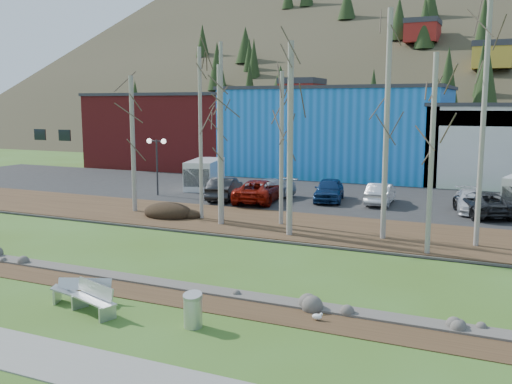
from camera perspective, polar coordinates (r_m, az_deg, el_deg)
The scene contains 34 objects.
ground at distance 18.38m, azimuth -9.09°, elevation -12.71°, with size 200.00×200.00×0.00m, color #395718.
footpath at distance 15.82m, azimuth -16.40°, elevation -16.56°, with size 80.00×2.00×0.04m, color slate.
dirt_strip at distance 20.04m, azimuth -5.72°, elevation -10.74°, with size 80.00×1.80×0.03m, color #382616.
near_bank_rocks at distance 20.86m, azimuth -4.32°, elevation -9.96°, with size 80.00×0.80×0.50m, color #47423D, non-canonical shape.
river at distance 24.37m, azimuth 0.35°, elevation -7.16°, with size 80.00×8.00×0.90m, color black, non-canonical shape.
far_bank_rocks at distance 28.03m, azimuth 3.79°, elevation -5.05°, with size 80.00×0.80×0.46m, color #47423D, non-canonical shape.
far_bank at distance 30.96m, azimuth 5.89°, elevation -3.61°, with size 80.00×7.00×0.15m, color #382616.
parking_lot at distance 40.88m, azimuth 10.60°, elevation -0.69°, with size 80.00×14.00×0.14m, color black.
building_brick at distance 62.95m, azimuth -7.83°, elevation 6.18°, with size 16.32×12.24×7.80m.
building_blue at distance 55.48m, azimuth 8.19°, elevation 6.08°, with size 20.40×12.24×8.30m.
hillside at distance 99.24m, azimuth 19.43°, elevation 14.57°, with size 160.00×72.00×35.00m, color #322E1D, non-canonical shape.
bench_intact at distance 19.38m, azimuth -15.91°, elevation -10.25°, with size 2.03×1.15×0.98m.
bench_damaged at distance 20.56m, azimuth -17.11°, elevation -9.41°, with size 1.92×1.21×0.82m.
litter_bin at distance 17.70m, azimuth -6.32°, elevation -11.81°, with size 0.56×0.56×0.97m, color #B5B8BA.
seagull at distance 18.27m, azimuth 6.15°, elevation -12.27°, with size 0.37×0.18×0.27m.
dirt_mound at distance 33.93m, azimuth -8.79°, elevation -1.92°, with size 3.07×2.16×0.60m, color black.
birch_0 at distance 35.60m, azimuth -12.21°, elevation 4.68°, with size 0.27×0.27×8.23m.
birch_1 at distance 32.66m, azimuth -5.57°, elevation 5.76°, with size 0.21×0.21×9.69m.
birch_2 at distance 30.98m, azimuth -3.58°, elevation 4.64°, with size 0.31×0.31×8.62m.
birch_3 at distance 32.02m, azimuth -3.47°, elevation 5.94°, with size 0.20×0.20×9.92m.
birch_4 at distance 28.32m, azimuth 3.43°, elevation 5.21°, with size 0.30×0.30×9.57m.
birch_5 at distance 30.96m, azimuth 2.57°, elevation 4.32°, with size 0.23×0.23×8.27m.
birch_6 at distance 25.87m, azimuth 17.15°, elevation 3.55°, with size 0.23×0.23×8.72m.
birch_7 at distance 28.17m, azimuth 12.92°, elevation 6.42°, with size 0.26×0.26×10.98m.
birch_8 at distance 27.94m, azimuth 21.79°, elevation 6.93°, with size 0.24×0.24×11.89m.
street_lamp at distance 41.65m, azimuth -9.91°, elevation 4.08°, with size 1.57×0.39×4.10m.
car_0 at distance 39.58m, azimuth -3.15°, elevation 0.38°, with size 1.63×4.68×1.54m, color black.
car_1 at distance 38.45m, azimuth 0.33°, elevation 0.12°, with size 2.52×5.46×1.52m, color maroon.
car_2 at distance 39.53m, azimuth 1.06°, elevation 0.26°, with size 1.93×4.74×1.38m, color #A8ACB0.
car_3 at distance 39.14m, azimuth 7.32°, elevation 0.22°, with size 1.82×4.54×1.55m, color navy.
car_4 at distance 38.55m, azimuth 12.36°, elevation -0.15°, with size 1.48×4.25×1.40m, color silver.
car_5 at distance 36.48m, azimuth 21.70°, elevation -1.05°, with size 2.38×5.16×1.43m, color #252527.
car_6 at distance 37.38m, azimuth 20.75°, elevation -0.85°, with size 1.87×4.60×1.33m, color silver.
van_grey at distance 44.85m, azimuth -5.21°, elevation 1.78°, with size 3.34×5.42×2.21m.
Camera 1 is at (9.57, -14.19, 6.70)m, focal length 40.00 mm.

